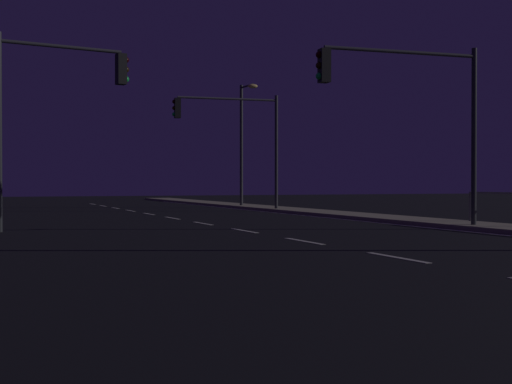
# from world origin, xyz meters

# --- Properties ---
(ground_plane) EXTENTS (112.00, 112.00, 0.00)m
(ground_plane) POSITION_xyz_m (0.00, 17.50, 0.00)
(ground_plane) COLOR black
(ground_plane) RESTS_ON ground
(sidewalk_right) EXTENTS (2.07, 77.00, 0.14)m
(sidewalk_right) POSITION_xyz_m (7.13, 17.50, 0.07)
(sidewalk_right) COLOR gray
(sidewalk_right) RESTS_ON ground
(lane_markings_center) EXTENTS (0.14, 50.00, 0.01)m
(lane_markings_center) POSITION_xyz_m (0.00, 21.00, 0.01)
(lane_markings_center) COLOR silver
(lane_markings_center) RESTS_ON ground
(lane_edge_line) EXTENTS (0.14, 53.00, 0.01)m
(lane_edge_line) POSITION_xyz_m (5.85, 22.50, 0.01)
(lane_edge_line) COLOR silver
(lane_edge_line) RESTS_ON ground
(traffic_light_mid_right) EXTENTS (5.23, 0.65, 5.35)m
(traffic_light_mid_right) POSITION_xyz_m (4.44, 15.25, 3.98)
(traffic_light_mid_right) COLOR #2D3033
(traffic_light_mid_right) RESTS_ON sidewalk_right
(traffic_light_near_left) EXTENTS (3.92, 0.76, 5.71)m
(traffic_light_near_left) POSITION_xyz_m (-5.06, 19.35, 4.01)
(traffic_light_near_left) COLOR #2D3033
(traffic_light_near_left) RESTS_ON ground
(traffic_light_overhead_east) EXTENTS (5.27, 0.72, 5.61)m
(traffic_light_overhead_east) POSITION_xyz_m (4.37, 29.99, 4.16)
(traffic_light_overhead_east) COLOR #38383D
(traffic_light_overhead_east) RESTS_ON sidewalk_right
(street_lamp_mid_block) EXTENTS (0.56, 1.80, 6.83)m
(street_lamp_mid_block) POSITION_xyz_m (6.85, 34.91, 4.27)
(street_lamp_mid_block) COLOR #38383D
(street_lamp_mid_block) RESTS_ON sidewalk_right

